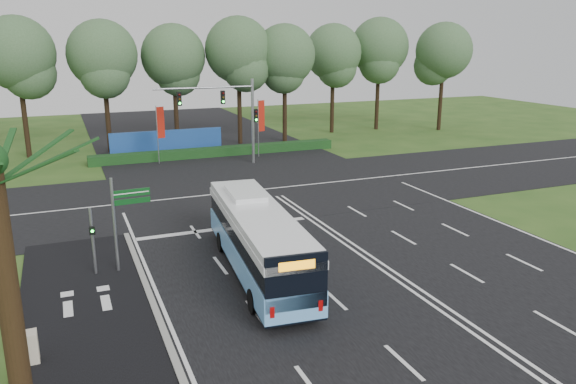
# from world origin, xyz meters

# --- Properties ---
(ground) EXTENTS (120.00, 120.00, 0.00)m
(ground) POSITION_xyz_m (0.00, 0.00, 0.00)
(ground) COLOR #2A4E1A
(ground) RESTS_ON ground
(road_main) EXTENTS (20.00, 120.00, 0.04)m
(road_main) POSITION_xyz_m (0.00, 0.00, 0.02)
(road_main) COLOR black
(road_main) RESTS_ON ground
(road_cross) EXTENTS (120.00, 14.00, 0.05)m
(road_cross) POSITION_xyz_m (0.00, 12.00, 0.03)
(road_cross) COLOR black
(road_cross) RESTS_ON ground
(bike_path) EXTENTS (5.00, 18.00, 0.06)m
(bike_path) POSITION_xyz_m (-12.50, -3.00, 0.03)
(bike_path) COLOR black
(bike_path) RESTS_ON ground
(kerb_strip) EXTENTS (0.25, 18.00, 0.12)m
(kerb_strip) POSITION_xyz_m (-10.10, -3.00, 0.06)
(kerb_strip) COLOR gray
(kerb_strip) RESTS_ON ground
(city_bus) EXTENTS (3.36, 11.38, 3.22)m
(city_bus) POSITION_xyz_m (-5.26, -1.47, 1.62)
(city_bus) COLOR #6CB5FB
(city_bus) RESTS_ON ground
(pedestrian_signal) EXTENTS (0.26, 0.40, 3.09)m
(pedestrian_signal) POSITION_xyz_m (-11.95, 1.13, 1.69)
(pedestrian_signal) COLOR gray
(pedestrian_signal) RESTS_ON ground
(street_sign) EXTENTS (1.69, 0.20, 4.33)m
(street_sign) POSITION_xyz_m (-10.65, 1.18, 2.70)
(street_sign) COLOR gray
(street_sign) RESTS_ON ground
(utility_cabinet) EXTENTS (0.67, 0.56, 1.08)m
(utility_cabinet) POSITION_xyz_m (-14.46, -5.44, 0.54)
(utility_cabinet) COLOR beige
(utility_cabinet) RESTS_ON ground
(banner_flag_left) EXTENTS (0.69, 0.26, 4.85)m
(banner_flag_left) POSITION_xyz_m (-5.17, 23.25, 3.15)
(banner_flag_left) COLOR gray
(banner_flag_left) RESTS_ON ground
(banner_flag_mid) EXTENTS (0.71, 0.30, 5.06)m
(banner_flag_mid) POSITION_xyz_m (3.52, 22.90, 3.28)
(banner_flag_mid) COLOR gray
(banner_flag_mid) RESTS_ON ground
(traffic_light_gantry) EXTENTS (8.41, 0.28, 7.00)m
(traffic_light_gantry) POSITION_xyz_m (0.21, 20.50, 4.66)
(traffic_light_gantry) COLOR gray
(traffic_light_gantry) RESTS_ON ground
(hedge) EXTENTS (22.00, 1.20, 0.80)m
(hedge) POSITION_xyz_m (0.00, 24.50, 0.40)
(hedge) COLOR #133412
(hedge) RESTS_ON ground
(blue_hoarding) EXTENTS (10.00, 0.30, 2.20)m
(blue_hoarding) POSITION_xyz_m (-4.00, 27.00, 1.10)
(blue_hoarding) COLOR #1B4695
(blue_hoarding) RESTS_ON ground
(eucalyptus_row) EXTENTS (55.29, 9.90, 12.51)m
(eucalyptus_row) POSITION_xyz_m (3.69, 30.64, 8.80)
(eucalyptus_row) COLOR black
(eucalyptus_row) RESTS_ON ground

